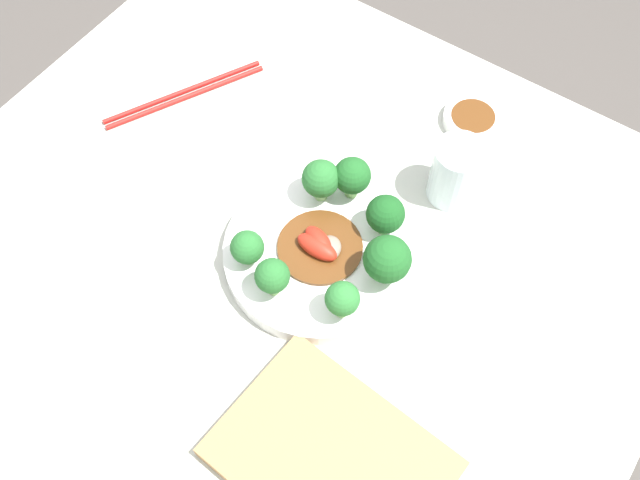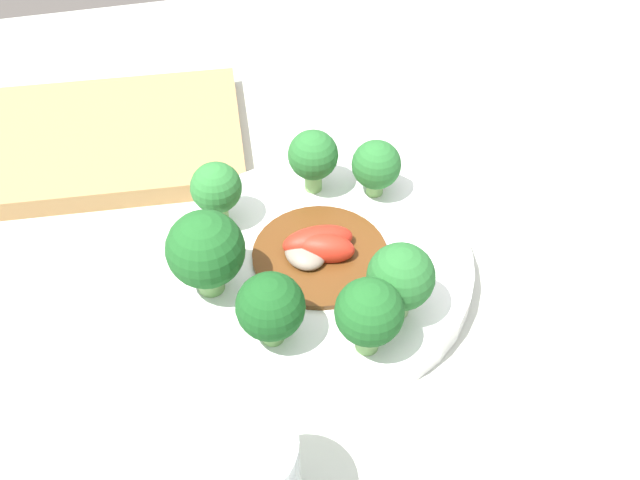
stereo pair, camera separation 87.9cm
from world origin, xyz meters
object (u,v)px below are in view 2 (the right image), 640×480
object	(u,v)px
broccoli_south	(369,313)
cutting_board	(114,139)
broccoli_southeast	(407,277)
broccoli_northwest	(216,189)
stirfry_center	(318,250)
plate	(320,267)
broccoli_north	(313,156)
broccoli_west	(206,251)
broccoli_northeast	(376,166)
broccoli_southwest	(271,307)

from	to	relation	value
broccoli_south	cutting_board	distance (m)	0.35
broccoli_south	cutting_board	xyz separation A→B (m)	(-0.17, 0.30, -0.05)
broccoli_southeast	broccoli_northwest	bearing A→B (deg)	133.94
cutting_board	stirfry_center	bearing A→B (deg)	-52.91
plate	broccoli_north	bearing A→B (deg)	81.10
plate	broccoli_south	size ratio (longest dim) A/B	3.81
broccoli_west	broccoli_southeast	xyz separation A→B (m)	(0.14, -0.05, -0.00)
stirfry_center	broccoli_northwest	bearing A→B (deg)	140.79
broccoli_southeast	stirfry_center	size ratio (longest dim) A/B	0.59
broccoli_northeast	broccoli_southwest	distance (m)	0.17
broccoli_south	broccoli_north	bearing A→B (deg)	90.23
broccoli_south	stirfry_center	world-z (taller)	broccoli_south
plate	broccoli_southwest	distance (m)	0.10
broccoli_north	broccoli_northwest	xyz separation A→B (m)	(-0.08, -0.02, -0.00)
plate	stirfry_center	distance (m)	0.02
broccoli_west	broccoli_northwest	world-z (taller)	broccoli_west
broccoli_northeast	broccoli_northwest	size ratio (longest dim) A/B	0.89
broccoli_northwest	cutting_board	xyz separation A→B (m)	(-0.08, 0.15, -0.05)
broccoli_northwest	broccoli_southeast	size ratio (longest dim) A/B	0.91
plate	broccoli_south	world-z (taller)	broccoli_south
broccoli_northeast	broccoli_southeast	world-z (taller)	broccoli_southeast
broccoli_north	broccoli_southwest	world-z (taller)	broccoli_southwest
broccoli_north	broccoli_west	bearing A→B (deg)	-137.44
broccoli_north	broccoli_northeast	bearing A→B (deg)	-18.47
broccoli_northwest	stirfry_center	bearing A→B (deg)	-39.21
broccoli_northwest	cutting_board	bearing A→B (deg)	119.80
broccoli_northeast	stirfry_center	world-z (taller)	broccoli_northeast
broccoli_northwest	stirfry_center	distance (m)	0.10
broccoli_southeast	plate	bearing A→B (deg)	126.33
broccoli_north	broccoli_south	bearing A→B (deg)	-89.77
broccoli_northwest	stirfry_center	xyz separation A→B (m)	(0.07, -0.06, -0.03)
plate	broccoli_southeast	size ratio (longest dim) A/B	3.82
broccoli_northeast	broccoli_north	size ratio (longest dim) A/B	0.89
plate	stirfry_center	xyz separation A→B (m)	(-0.00, 0.00, 0.02)
broccoli_north	broccoli_southeast	world-z (taller)	broccoli_southeast
plate	broccoli_southwest	bearing A→B (deg)	-126.54
broccoli_west	broccoli_northwest	xyz separation A→B (m)	(0.02, 0.07, -0.01)
broccoli_southwest	broccoli_southeast	bearing A→B (deg)	1.70
cutting_board	broccoli_west	bearing A→B (deg)	-72.68
broccoli_north	cutting_board	bearing A→B (deg)	143.31
broccoli_southwest	cutting_board	xyz separation A→B (m)	(-0.11, 0.28, -0.05)
broccoli_northwest	stirfry_center	size ratio (longest dim) A/B	0.54
broccoli_northeast	broccoli_southwest	xyz separation A→B (m)	(-0.11, -0.13, 0.00)
broccoli_southeast	broccoli_south	world-z (taller)	same
broccoli_northwest	cutting_board	distance (m)	0.18
broccoli_south	plate	bearing A→B (deg)	98.26
broccoli_northwest	broccoli_southeast	distance (m)	0.17
broccoli_northwest	plate	bearing A→B (deg)	-39.36
broccoli_west	broccoli_north	distance (m)	0.14
broccoli_northeast	stirfry_center	size ratio (longest dim) A/B	0.48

